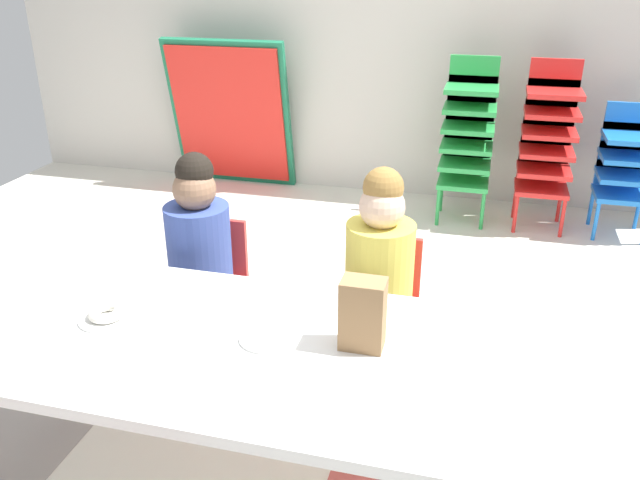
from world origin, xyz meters
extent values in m
cube|color=silver|center=(0.00, 0.00, -0.01)|extent=(5.77, 4.45, 0.02)
cube|color=gray|center=(-0.90, -0.90, 0.00)|extent=(0.43, 0.43, 0.00)
cube|color=silver|center=(0.45, 0.90, 0.00)|extent=(0.43, 0.43, 0.00)
cube|color=beige|center=(0.00, 2.23, 1.23)|extent=(5.77, 0.10, 2.45)
cube|color=white|center=(0.06, -0.79, 0.53)|extent=(1.85, 0.82, 0.04)
cylinder|color=#B2B2B7|center=(-0.78, -0.44, 0.26)|extent=(0.05, 0.05, 0.51)
cylinder|color=#B2B2B7|center=(0.91, -0.44, 0.26)|extent=(0.05, 0.05, 0.51)
cube|color=red|center=(-0.45, -0.16, 0.30)|extent=(0.32, 0.30, 0.03)
cube|color=red|center=(-0.45, -0.01, 0.45)|extent=(0.29, 0.02, 0.30)
cylinder|color=#384C99|center=(-0.45, -0.16, 0.52)|extent=(0.29, 0.29, 0.38)
sphere|color=#8C664C|center=(-0.45, -0.16, 0.78)|extent=(0.17, 0.17, 0.17)
sphere|color=black|center=(-0.45, -0.15, 0.85)|extent=(0.15, 0.15, 0.15)
cylinder|color=red|center=(-0.59, -0.29, 0.15)|extent=(0.02, 0.02, 0.28)
cylinder|color=red|center=(-0.31, -0.29, 0.15)|extent=(0.02, 0.02, 0.28)
cylinder|color=red|center=(-0.59, -0.03, 0.15)|extent=(0.02, 0.02, 0.28)
cylinder|color=red|center=(-0.31, -0.03, 0.15)|extent=(0.02, 0.02, 0.28)
cube|color=red|center=(0.29, -0.16, 0.30)|extent=(0.32, 0.30, 0.03)
cube|color=red|center=(0.29, -0.01, 0.45)|extent=(0.29, 0.02, 0.30)
cylinder|color=#D8C64C|center=(0.29, -0.16, 0.52)|extent=(0.30, 0.30, 0.38)
sphere|color=beige|center=(0.29, -0.16, 0.78)|extent=(0.17, 0.17, 0.17)
sphere|color=olive|center=(0.29, -0.15, 0.85)|extent=(0.15, 0.15, 0.15)
cylinder|color=red|center=(0.15, -0.29, 0.15)|extent=(0.02, 0.02, 0.28)
cylinder|color=red|center=(0.43, -0.29, 0.15)|extent=(0.02, 0.02, 0.28)
cylinder|color=red|center=(0.15, -0.03, 0.15)|extent=(0.02, 0.02, 0.28)
cylinder|color=red|center=(0.43, -0.03, 0.15)|extent=(0.02, 0.02, 0.28)
cube|color=green|center=(0.52, 1.74, 0.26)|extent=(0.32, 0.30, 0.03)
cube|color=green|center=(0.52, 1.88, 0.35)|extent=(0.30, 0.02, 0.18)
cube|color=green|center=(0.52, 1.74, 0.38)|extent=(0.32, 0.30, 0.03)
cube|color=green|center=(0.52, 1.88, 0.47)|extent=(0.30, 0.02, 0.18)
cube|color=green|center=(0.52, 1.74, 0.50)|extent=(0.32, 0.30, 0.03)
cube|color=green|center=(0.52, 1.88, 0.59)|extent=(0.30, 0.02, 0.18)
cube|color=green|center=(0.52, 1.74, 0.62)|extent=(0.32, 0.30, 0.03)
cube|color=green|center=(0.52, 1.88, 0.71)|extent=(0.30, 0.02, 0.18)
cube|color=green|center=(0.52, 1.74, 0.74)|extent=(0.32, 0.30, 0.03)
cube|color=green|center=(0.52, 1.88, 0.83)|extent=(0.30, 0.02, 0.18)
cube|color=green|center=(0.52, 1.74, 0.86)|extent=(0.32, 0.30, 0.03)
cube|color=green|center=(0.52, 1.88, 0.95)|extent=(0.30, 0.02, 0.18)
cylinder|color=green|center=(0.38, 1.61, 0.13)|extent=(0.02, 0.02, 0.26)
cylinder|color=green|center=(0.66, 1.61, 0.13)|extent=(0.02, 0.02, 0.26)
cylinder|color=green|center=(0.38, 1.87, 0.13)|extent=(0.02, 0.02, 0.26)
cylinder|color=green|center=(0.66, 1.87, 0.13)|extent=(0.02, 0.02, 0.26)
cube|color=red|center=(1.00, 1.74, 0.26)|extent=(0.32, 0.30, 0.03)
cube|color=red|center=(1.00, 1.88, 0.35)|extent=(0.30, 0.02, 0.18)
cube|color=red|center=(1.00, 1.74, 0.38)|extent=(0.32, 0.30, 0.03)
cube|color=red|center=(1.00, 1.88, 0.47)|extent=(0.30, 0.02, 0.18)
cube|color=red|center=(1.00, 1.74, 0.50)|extent=(0.32, 0.30, 0.03)
cube|color=red|center=(1.00, 1.88, 0.59)|extent=(0.30, 0.02, 0.18)
cube|color=red|center=(1.00, 1.74, 0.62)|extent=(0.32, 0.30, 0.03)
cube|color=red|center=(1.00, 1.88, 0.71)|extent=(0.30, 0.02, 0.18)
cube|color=red|center=(1.00, 1.74, 0.74)|extent=(0.32, 0.30, 0.03)
cube|color=red|center=(1.00, 1.88, 0.83)|extent=(0.30, 0.02, 0.18)
cube|color=red|center=(1.00, 1.74, 0.86)|extent=(0.32, 0.30, 0.03)
cube|color=red|center=(1.00, 1.88, 0.95)|extent=(0.30, 0.02, 0.18)
cylinder|color=red|center=(0.86, 1.61, 0.13)|extent=(0.02, 0.02, 0.26)
cylinder|color=red|center=(1.14, 1.61, 0.13)|extent=(0.02, 0.02, 0.26)
cylinder|color=red|center=(0.86, 1.87, 0.13)|extent=(0.02, 0.02, 0.26)
cylinder|color=red|center=(1.14, 1.87, 0.13)|extent=(0.02, 0.02, 0.26)
cube|color=blue|center=(1.47, 1.74, 0.26)|extent=(0.32, 0.30, 0.03)
cube|color=blue|center=(1.47, 1.88, 0.35)|extent=(0.30, 0.02, 0.18)
cube|color=blue|center=(1.47, 1.74, 0.38)|extent=(0.32, 0.30, 0.03)
cube|color=blue|center=(1.47, 1.88, 0.47)|extent=(0.30, 0.02, 0.18)
cube|color=blue|center=(1.47, 1.74, 0.50)|extent=(0.32, 0.30, 0.03)
cube|color=blue|center=(1.47, 1.88, 0.59)|extent=(0.30, 0.02, 0.18)
cube|color=blue|center=(1.47, 1.74, 0.62)|extent=(0.32, 0.30, 0.03)
cube|color=blue|center=(1.47, 1.88, 0.71)|extent=(0.30, 0.02, 0.18)
cylinder|color=blue|center=(1.33, 1.61, 0.13)|extent=(0.02, 0.02, 0.26)
cylinder|color=blue|center=(1.33, 1.87, 0.13)|extent=(0.02, 0.02, 0.26)
cylinder|color=blue|center=(1.61, 1.87, 0.13)|extent=(0.02, 0.02, 0.26)
cube|color=#19724C|center=(-1.19, 2.04, 0.54)|extent=(0.90, 0.28, 1.09)
cube|color=red|center=(-1.19, 2.00, 0.54)|extent=(0.83, 0.23, 0.99)
cube|color=#9E754C|center=(0.34, -0.72, 0.66)|extent=(0.13, 0.09, 0.22)
cylinder|color=white|center=(-0.49, -0.78, 0.55)|extent=(0.18, 0.18, 0.01)
cylinder|color=white|center=(0.05, -0.75, 0.55)|extent=(0.18, 0.18, 0.01)
torus|color=white|center=(-0.49, -0.78, 0.57)|extent=(0.12, 0.12, 0.03)
camera|label=1|loc=(0.63, -2.34, 1.63)|focal=36.37mm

